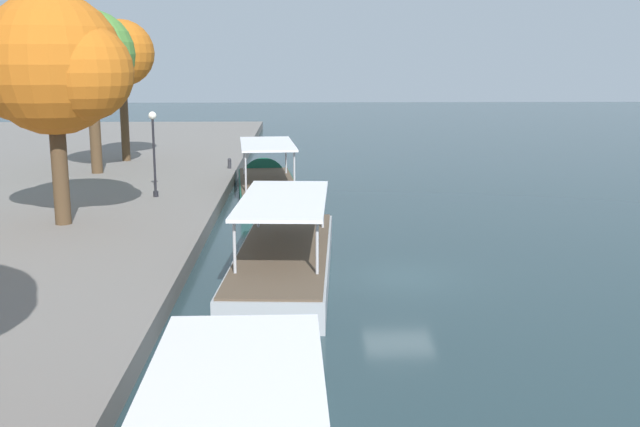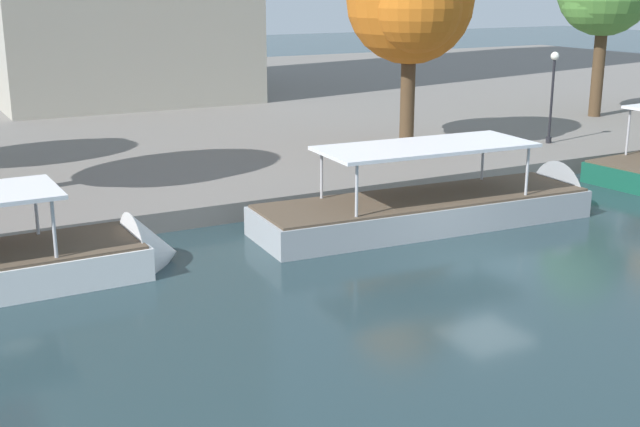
% 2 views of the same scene
% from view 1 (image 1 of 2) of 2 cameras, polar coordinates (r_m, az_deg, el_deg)
% --- Properties ---
extents(ground_plane, '(220.00, 220.00, 0.00)m').
position_cam_1_polar(ground_plane, '(27.53, 6.02, -4.87)').
color(ground_plane, '#23383D').
extents(tour_boat_1, '(13.56, 3.99, 4.05)m').
position_cam_1_polar(tour_boat_1, '(28.73, -2.53, -3.21)').
color(tour_boat_1, '#9EA3A8').
rests_on(tour_boat_1, ground_plane).
extents(tour_boat_2, '(12.67, 4.12, 4.39)m').
position_cam_1_polar(tour_boat_2, '(43.94, -4.02, 1.81)').
color(tour_boat_2, '#14513D').
rests_on(tour_boat_2, ground_plane).
extents(mooring_bollard_0, '(0.25, 0.25, 0.68)m').
position_cam_1_polar(mooring_bollard_0, '(49.74, -6.82, 3.80)').
color(mooring_bollard_0, '#2D2D33').
rests_on(mooring_bollard_0, dock_promenade).
extents(lamp_post, '(0.41, 0.41, 4.40)m').
position_cam_1_polar(lamp_post, '(39.81, -12.40, 5.13)').
color(lamp_post, black).
rests_on(lamp_post, dock_promenade).
extents(tree_2, '(5.91, 6.87, 9.77)m').
position_cam_1_polar(tree_2, '(33.83, -19.50, 10.28)').
color(tree_2, '#4C3823').
rests_on(tree_2, dock_promenade).
extents(tree_3, '(4.52, 4.52, 9.66)m').
position_cam_1_polar(tree_3, '(54.37, -14.82, 11.54)').
color(tree_3, '#4C3823').
rests_on(tree_3, dock_promenade).
extents(tree_5, '(5.36, 5.36, 9.96)m').
position_cam_1_polar(tree_5, '(48.68, -16.95, 11.08)').
color(tree_5, '#4C3823').
rests_on(tree_5, dock_promenade).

